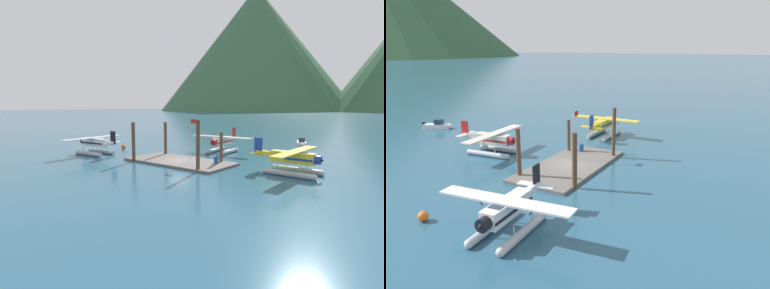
{
  "view_description": "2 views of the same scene",
  "coord_description": "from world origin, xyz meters",
  "views": [
    {
      "loc": [
        26.28,
        -30.13,
        7.52
      ],
      "look_at": [
        2.13,
        0.06,
        2.6
      ],
      "focal_mm": 28.34,
      "sensor_mm": 36.0,
      "label": 1
    },
    {
      "loc": [
        -32.71,
        -18.21,
        12.89
      ],
      "look_at": [
        1.67,
        -0.1,
        2.16
      ],
      "focal_mm": 33.43,
      "sensor_mm": 36.0,
      "label": 2
    }
  ],
  "objects": [
    {
      "name": "piling_far_left",
      "position": [
        -5.31,
        2.92,
        2.56
      ],
      "size": [
        0.46,
        0.46,
        5.12
      ],
      "primitive_type": "cylinder",
      "color": "brown",
      "rests_on": "ground"
    },
    {
      "name": "dock_platform",
      "position": [
        0.0,
        0.0,
        0.15
      ],
      "size": [
        14.64,
        6.86,
        0.3
      ],
      "primitive_type": "cube",
      "color": "#66605B",
      "rests_on": "ground"
    },
    {
      "name": "piling_far_right",
      "position": [
        4.78,
        2.84,
        2.08
      ],
      "size": [
        0.4,
        0.4,
        4.15
      ],
      "primitive_type": "cylinder",
      "color": "brown",
      "rests_on": "ground"
    },
    {
      "name": "piling_near_right",
      "position": [
        5.37,
        -2.91,
        3.0
      ],
      "size": [
        0.45,
        0.45,
        6.0
      ],
      "primitive_type": "cylinder",
      "color": "brown",
      "rests_on": "ground"
    },
    {
      "name": "piling_near_left",
      "position": [
        -5.24,
        -3.39,
        2.68
      ],
      "size": [
        0.48,
        0.48,
        5.36
      ],
      "primitive_type": "cylinder",
      "color": "brown",
      "rests_on": "ground"
    },
    {
      "name": "seaplane_cream_bow_centre",
      "position": [
        -0.18,
        10.72,
        1.58
      ],
      "size": [
        10.48,
        7.97,
        3.84
      ],
      "color": "#B7BABF",
      "rests_on": "ground"
    },
    {
      "name": "ground_plane",
      "position": [
        0.0,
        0.0,
        0.0
      ],
      "size": [
        1200.0,
        1200.0,
        0.0
      ],
      "primitive_type": "plane",
      "color": "#285670"
    },
    {
      "name": "seaplane_yellow_stbd_fwd",
      "position": [
        14.49,
        2.32,
        1.58
      ],
      "size": [
        7.98,
        10.42,
        3.84
      ],
      "color": "#B7BABF",
      "rests_on": "ground"
    },
    {
      "name": "mooring_buoy",
      "position": [
        -16.34,
        3.73,
        0.41
      ],
      "size": [
        0.81,
        0.81,
        0.81
      ],
      "primitive_type": "sphere",
      "color": "orange",
      "rests_on": "ground"
    },
    {
      "name": "fuel_drum",
      "position": [
        5.08,
        1.25,
        0.74
      ],
      "size": [
        0.62,
        0.62,
        0.88
      ],
      "color": "#1E4C99",
      "rests_on": "dock_platform"
    },
    {
      "name": "flagpole",
      "position": [
        1.77,
        0.36,
        3.89
      ],
      "size": [
        0.95,
        0.1,
        5.73
      ],
      "color": "silver",
      "rests_on": "dock_platform"
    },
    {
      "name": "seaplane_white_port_aft",
      "position": [
        -14.71,
        -3.12,
        1.58
      ],
      "size": [
        7.97,
        10.48,
        3.84
      ],
      "color": "#B7BABF",
      "rests_on": "ground"
    },
    {
      "name": "boat_white_open_north",
      "position": [
        6.67,
        28.1,
        0.49
      ],
      "size": [
        3.0,
        4.61,
        1.5
      ],
      "color": "silver",
      "rests_on": "ground"
    }
  ]
}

